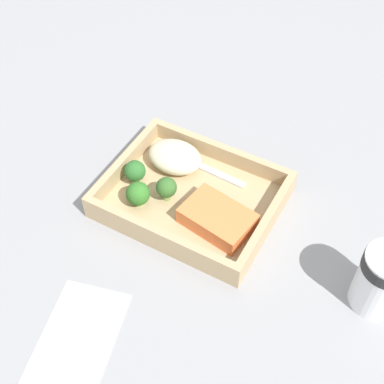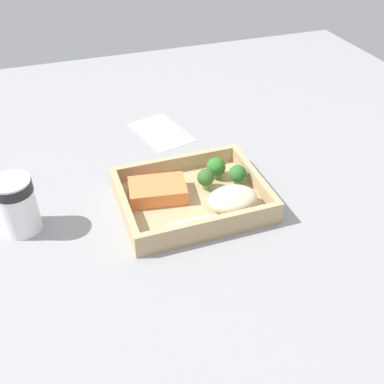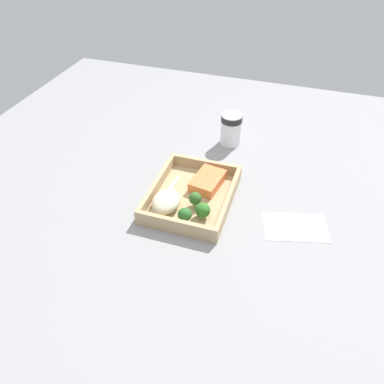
# 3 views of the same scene
# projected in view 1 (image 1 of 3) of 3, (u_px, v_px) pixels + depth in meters

# --- Properties ---
(ground_plane) EXTENTS (1.60, 1.60, 0.02)m
(ground_plane) POSITION_uv_depth(u_px,v_px,m) (192.00, 207.00, 0.86)
(ground_plane) COLOR gray
(takeout_tray) EXTENTS (0.26, 0.21, 0.01)m
(takeout_tray) POSITION_uv_depth(u_px,v_px,m) (192.00, 201.00, 0.85)
(takeout_tray) COLOR tan
(takeout_tray) RESTS_ON ground_plane
(tray_rim) EXTENTS (0.26, 0.21, 0.03)m
(tray_rim) POSITION_uv_depth(u_px,v_px,m) (192.00, 192.00, 0.83)
(tray_rim) COLOR tan
(tray_rim) RESTS_ON takeout_tray
(salmon_fillet) EXTENTS (0.11, 0.09, 0.03)m
(salmon_fillet) POSITION_uv_depth(u_px,v_px,m) (217.00, 218.00, 0.80)
(salmon_fillet) COLOR #F27B41
(salmon_fillet) RESTS_ON takeout_tray
(mashed_potatoes) EXTENTS (0.09, 0.07, 0.04)m
(mashed_potatoes) POSITION_uv_depth(u_px,v_px,m) (175.00, 157.00, 0.88)
(mashed_potatoes) COLOR beige
(mashed_potatoes) RESTS_ON takeout_tray
(broccoli_floret_1) EXTENTS (0.04, 0.04, 0.04)m
(broccoli_floret_1) POSITION_uv_depth(u_px,v_px,m) (138.00, 194.00, 0.82)
(broccoli_floret_1) COLOR #88A966
(broccoli_floret_1) RESTS_ON takeout_tray
(broccoli_floret_2) EXTENTS (0.03, 0.03, 0.04)m
(broccoli_floret_2) POSITION_uv_depth(u_px,v_px,m) (135.00, 171.00, 0.85)
(broccoli_floret_2) COLOR #81A362
(broccoli_floret_2) RESTS_ON takeout_tray
(broccoli_floret_3) EXTENTS (0.03, 0.03, 0.04)m
(broccoli_floret_3) POSITION_uv_depth(u_px,v_px,m) (166.00, 188.00, 0.82)
(broccoli_floret_3) COLOR #86AC5A
(broccoli_floret_3) RESTS_ON takeout_tray
(fork) EXTENTS (0.16, 0.03, 0.00)m
(fork) POSITION_uv_depth(u_px,v_px,m) (195.00, 164.00, 0.89)
(fork) COLOR silver
(fork) RESTS_ON takeout_tray
(paper_cup) EXTENTS (0.07, 0.07, 0.10)m
(paper_cup) POSITION_uv_depth(u_px,v_px,m) (382.00, 278.00, 0.70)
(paper_cup) COLOR white
(paper_cup) RESTS_ON ground_plane
(receipt_slip) EXTENTS (0.13, 0.17, 0.00)m
(receipt_slip) POSITION_uv_depth(u_px,v_px,m) (78.00, 338.00, 0.70)
(receipt_slip) COLOR white
(receipt_slip) RESTS_ON ground_plane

